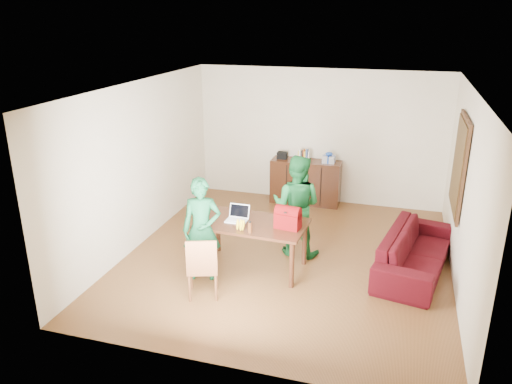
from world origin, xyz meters
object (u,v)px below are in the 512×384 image
(chair, at_px, (203,278))
(table, at_px, (252,228))
(bottle, at_px, (250,227))
(laptop, at_px, (236,219))
(person_near, at_px, (202,229))
(sofa, at_px, (415,251))
(person_far, at_px, (296,205))
(red_bag, at_px, (288,219))

(chair, bearing_deg, table, 47.33)
(table, bearing_deg, bottle, -75.39)
(table, distance_m, laptop, 0.28)
(table, xyz_separation_m, laptop, (-0.24, -0.02, 0.14))
(person_near, relative_size, laptop, 4.84)
(laptop, distance_m, sofa, 2.75)
(bottle, bearing_deg, person_far, 66.91)
(chair, xyz_separation_m, red_bag, (0.97, 0.92, 0.62))
(person_far, relative_size, laptop, 5.20)
(person_far, xyz_separation_m, bottle, (-0.45, -1.05, 0.02))
(person_far, bearing_deg, person_near, 51.01)
(sofa, bearing_deg, chair, 130.73)
(chair, height_order, bottle, bottle)
(person_near, height_order, red_bag, person_near)
(table, distance_m, bottle, 0.41)
(laptop, xyz_separation_m, bottle, (0.32, -0.34, 0.04))
(bottle, bearing_deg, person_near, -170.29)
(table, xyz_separation_m, person_near, (-0.61, -0.48, 0.11))
(red_bag, xyz_separation_m, sofa, (1.83, 0.67, -0.58))
(person_near, relative_size, sofa, 0.72)
(bottle, xyz_separation_m, sofa, (2.31, 0.98, -0.53))
(person_far, bearing_deg, table, 58.07)
(person_far, height_order, red_bag, person_far)
(bottle, bearing_deg, sofa, 23.09)
(chair, xyz_separation_m, bottle, (0.49, 0.60, 0.58))
(sofa, bearing_deg, person_near, 121.42)
(person_near, distance_m, sofa, 3.23)
(laptop, bearing_deg, red_bag, -0.98)
(chair, distance_m, sofa, 3.22)
(person_far, relative_size, sofa, 0.78)
(chair, height_order, red_bag, red_bag)
(laptop, xyz_separation_m, sofa, (2.62, 0.65, -0.49))
(red_bag, bearing_deg, chair, -128.18)
(chair, relative_size, person_far, 0.55)
(laptop, distance_m, red_bag, 0.80)
(bottle, height_order, sofa, bottle)
(person_near, xyz_separation_m, red_bag, (1.17, 0.44, 0.12))
(chair, bearing_deg, red_bag, 24.18)
(red_bag, bearing_deg, person_near, -151.16)
(chair, bearing_deg, sofa, 10.24)
(chair, distance_m, person_far, 1.98)
(red_bag, distance_m, sofa, 2.03)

